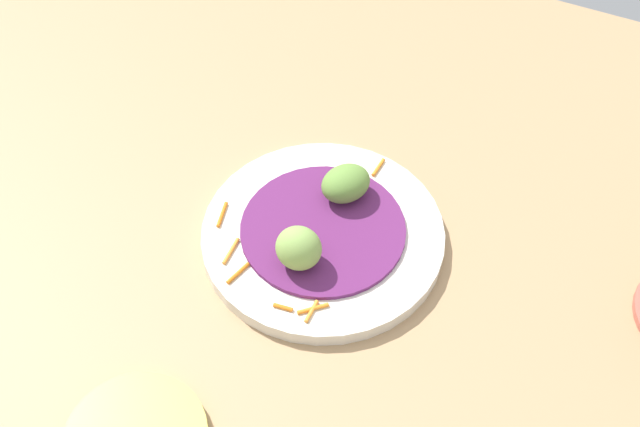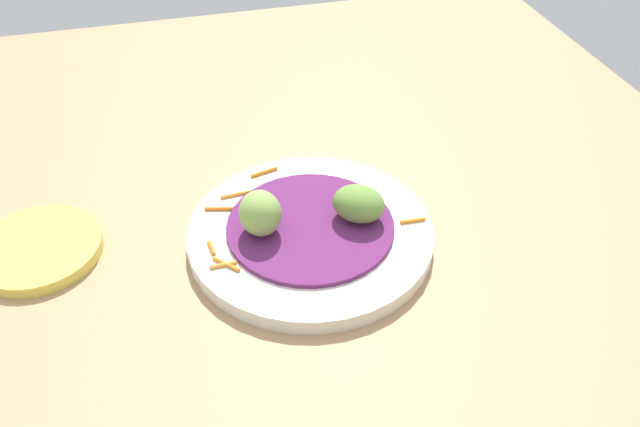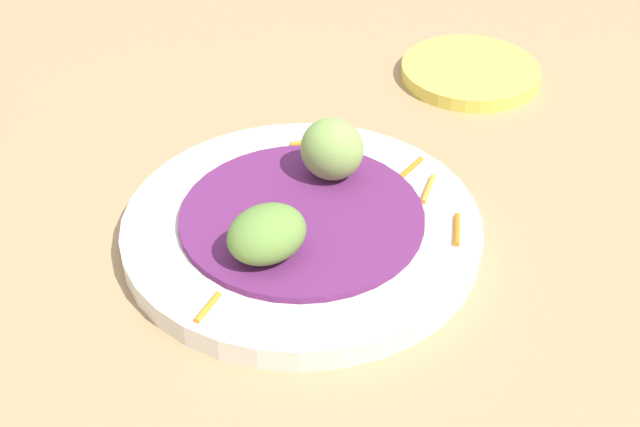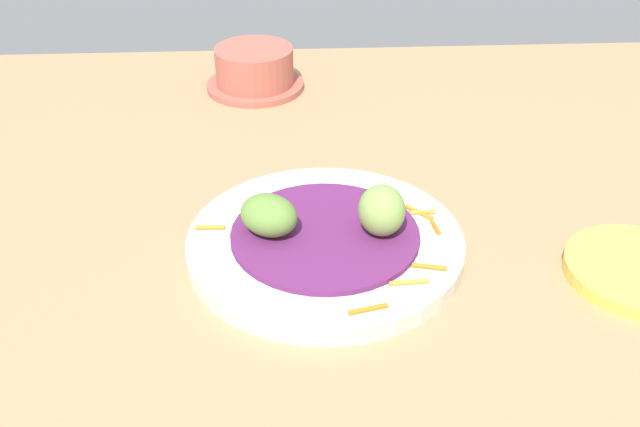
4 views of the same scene
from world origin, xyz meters
The scene contains 7 objects.
table_surface centered at (0.00, 0.00, 1.00)cm, with size 110.00×110.00×2.00cm, color tan.
main_plate centered at (-3.54, 4.09, 2.84)cm, with size 25.00×25.00×1.68cm, color silver.
cabbage_bed centered at (-3.54, 4.09, 3.93)cm, with size 16.98×16.98×0.51cm, color #60235B.
carrot_garnish centered at (1.48, 1.65, 3.88)cm, with size 22.33×15.39×0.40cm.
guac_scoop_left centered at (1.41, 3.84, 6.50)cm, with size 4.16×4.55×4.62cm, color #84A851.
guac_scoop_center centered at (-8.50, 4.34, 6.02)cm, with size 5.35×4.25×3.66cm, color olive.
side_plate_small centered at (23.28, -0.93, 2.63)cm, with size 12.46×12.46×1.25cm, color #E0CC4C.
Camera 3 is at (-46.88, -15.17, 41.14)cm, focal length 49.03 mm.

